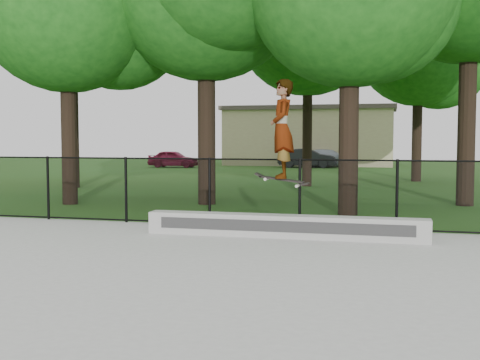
{
  "coord_description": "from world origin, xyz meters",
  "views": [
    {
      "loc": [
        3.87,
        -6.73,
        1.99
      ],
      "look_at": [
        1.12,
        4.2,
        1.2
      ],
      "focal_mm": 45.0,
      "sensor_mm": 36.0,
      "label": 1
    }
  ],
  "objects_px": {
    "car_c": "(329,158)",
    "skater_airborne": "(282,130)",
    "car_a": "(173,159)",
    "car_b": "(307,158)",
    "grind_ledge": "(284,226)"
  },
  "relations": [
    {
      "from": "car_a",
      "to": "car_c",
      "type": "height_order",
      "value": "car_c"
    },
    {
      "from": "grind_ledge",
      "to": "car_b",
      "type": "distance_m",
      "value": 29.04
    },
    {
      "from": "car_a",
      "to": "skater_airborne",
      "type": "distance_m",
      "value": 29.94
    },
    {
      "from": "car_a",
      "to": "grind_ledge",
      "type": "bearing_deg",
      "value": -156.94
    },
    {
      "from": "car_a",
      "to": "car_b",
      "type": "xyz_separation_m",
      "value": [
        8.88,
        1.81,
        0.06
      ]
    },
    {
      "from": "grind_ledge",
      "to": "car_c",
      "type": "bearing_deg",
      "value": 94.1
    },
    {
      "from": "grind_ledge",
      "to": "skater_airborne",
      "type": "relative_size",
      "value": 2.72
    },
    {
      "from": "skater_airborne",
      "to": "car_a",
      "type": "bearing_deg",
      "value": 114.38
    },
    {
      "from": "car_c",
      "to": "skater_airborne",
      "type": "relative_size",
      "value": 1.91
    },
    {
      "from": "car_a",
      "to": "car_b",
      "type": "height_order",
      "value": "car_b"
    },
    {
      "from": "car_c",
      "to": "skater_airborne",
      "type": "height_order",
      "value": "skater_airborne"
    },
    {
      "from": "grind_ledge",
      "to": "skater_airborne",
      "type": "height_order",
      "value": "skater_airborne"
    },
    {
      "from": "car_a",
      "to": "car_b",
      "type": "bearing_deg",
      "value": -79.98
    },
    {
      "from": "grind_ledge",
      "to": "car_a",
      "type": "xyz_separation_m",
      "value": [
        -12.35,
        27.02,
        0.3
      ]
    },
    {
      "from": "car_c",
      "to": "skater_airborne",
      "type": "bearing_deg",
      "value": 169.16
    }
  ]
}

